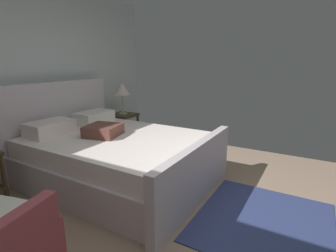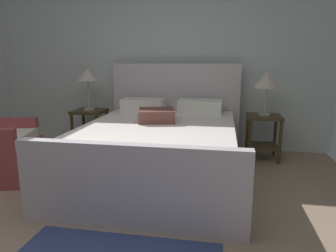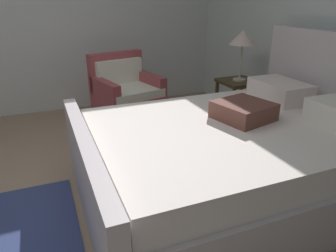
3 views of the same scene
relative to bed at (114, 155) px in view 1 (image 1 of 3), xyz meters
The scene contains 6 objects.
ground_plane 1.62m from the bed, 101.00° to the right, with size 4.96×5.60×0.02m, color gray.
wall_back 1.67m from the bed, 102.95° to the left, with size 5.08×0.12×2.68m, color silver.
bed is the anchor object (origin of this frame).
nightstand_right 1.49m from the bed, 34.27° to the left, with size 0.44×0.44×0.60m.
table_lamp_right 1.65m from the bed, 34.27° to the left, with size 0.31×0.31×0.57m.
area_rug 1.94m from the bed, 90.00° to the right, with size 1.40×1.24×0.01m, color navy.
Camera 1 is at (-2.13, -0.66, 1.55)m, focal length 27.70 mm.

